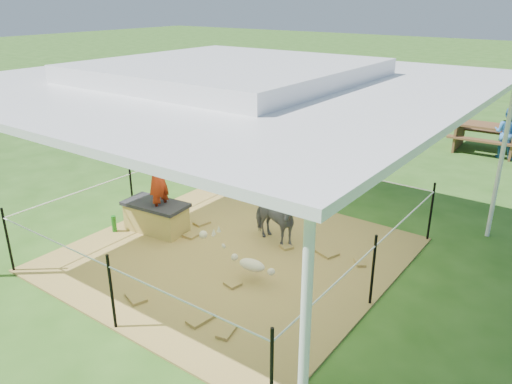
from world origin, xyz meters
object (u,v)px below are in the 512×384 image
Objects in this scene: straw_bale at (157,218)px; picnic_table_near at (486,138)px; distant_person at (507,133)px; foal at (252,263)px; woman at (157,172)px; green_bottle at (114,224)px; pony at (273,219)px.

straw_bale is 0.60× the size of picnic_table_near.
picnic_table_near is 0.63m from distant_person.
straw_bale is 2.26m from foal.
woman is at bearing -0.00° from straw_bale.
green_bottle is 2.79m from foal.
distant_person is (3.81, 7.88, 0.37)m from straw_bale.
picnic_table_near is at bearing 67.86° from straw_bale.
woman is 1.22× the size of pony.
foal is (2.78, 0.11, 0.13)m from green_bottle.
distant_person is at bearing 75.21° from foal.
woman is (0.10, -0.00, 0.83)m from straw_bale.
green_bottle is (-0.65, -0.45, -0.91)m from woman.
straw_bale is 3.60× the size of green_bottle.
green_bottle is at bearing 71.45° from distant_person.
pony is at bearing 23.02° from straw_bale.
woman is 1.99m from pony.
pony is (1.82, 0.77, 0.19)m from straw_bale.
foal is at bearing -100.35° from picnic_table_near.
straw_bale is at bearing 167.42° from foal.
picnic_table_near reaches higher than green_bottle.
woman is 4.32× the size of green_bottle.
green_bottle is at bearing 178.33° from foal.
straw_bale is 0.83m from woman.
picnic_table_near is at bearing 152.31° from woman.
pony reaches higher than straw_bale.
foal reaches higher than green_bottle.
foal is 8.58m from picnic_table_near.
picnic_table_near reaches higher than straw_bale.
picnic_table_near is at bearing 78.75° from foal.
foal is at bearing -147.62° from pony.
foal is 0.79× the size of distant_person.
straw_bale is 1.99m from pony.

